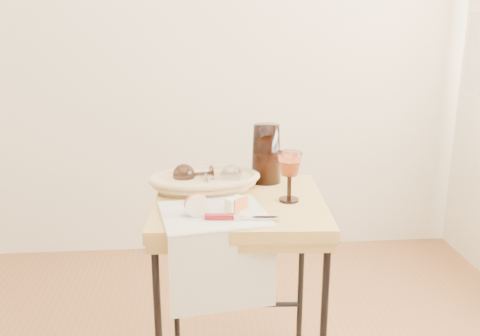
{
  "coord_description": "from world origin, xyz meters",
  "views": [
    {
      "loc": [
        0.24,
        -1.23,
        1.36
      ],
      "look_at": [
        0.39,
        0.5,
        0.87
      ],
      "focal_mm": 39.62,
      "sensor_mm": 36.0,
      "label": 1
    }
  ],
  "objects_px": {
    "side_table": "(240,295)",
    "bread_basket": "(205,182)",
    "pitcher": "(266,153)",
    "apple_half": "(196,204)",
    "goblet_lying_b": "(220,177)",
    "tea_towel": "(214,214)",
    "wine_goblet": "(290,176)",
    "goblet_lying_a": "(196,174)",
    "table_knife": "(239,216)"
  },
  "relations": [
    {
      "from": "bread_basket",
      "to": "table_knife",
      "type": "bearing_deg",
      "value": -79.52
    },
    {
      "from": "pitcher",
      "to": "wine_goblet",
      "type": "relative_size",
      "value": 1.49
    },
    {
      "from": "side_table",
      "to": "pitcher",
      "type": "xyz_separation_m",
      "value": [
        0.12,
        0.2,
        0.49
      ]
    },
    {
      "from": "goblet_lying_b",
      "to": "side_table",
      "type": "bearing_deg",
      "value": -77.69
    },
    {
      "from": "side_table",
      "to": "goblet_lying_b",
      "type": "relative_size",
      "value": 5.68
    },
    {
      "from": "table_knife",
      "to": "side_table",
      "type": "bearing_deg",
      "value": 90.06
    },
    {
      "from": "pitcher",
      "to": "table_knife",
      "type": "height_order",
      "value": "pitcher"
    },
    {
      "from": "tea_towel",
      "to": "goblet_lying_b",
      "type": "xyz_separation_m",
      "value": [
        0.03,
        0.25,
        0.05
      ]
    },
    {
      "from": "bread_basket",
      "to": "goblet_lying_b",
      "type": "height_order",
      "value": "goblet_lying_b"
    },
    {
      "from": "goblet_lying_a",
      "to": "apple_half",
      "type": "relative_size",
      "value": 1.76
    },
    {
      "from": "goblet_lying_a",
      "to": "pitcher",
      "type": "bearing_deg",
      "value": 178.32
    },
    {
      "from": "bread_basket",
      "to": "table_knife",
      "type": "height_order",
      "value": "bread_basket"
    },
    {
      "from": "goblet_lying_a",
      "to": "goblet_lying_b",
      "type": "height_order",
      "value": "goblet_lying_a"
    },
    {
      "from": "side_table",
      "to": "bread_basket",
      "type": "bearing_deg",
      "value": 133.09
    },
    {
      "from": "bread_basket",
      "to": "goblet_lying_a",
      "type": "height_order",
      "value": "goblet_lying_a"
    },
    {
      "from": "pitcher",
      "to": "wine_goblet",
      "type": "bearing_deg",
      "value": -90.41
    },
    {
      "from": "goblet_lying_a",
      "to": "pitcher",
      "type": "distance_m",
      "value": 0.28
    },
    {
      "from": "goblet_lying_b",
      "to": "apple_half",
      "type": "height_order",
      "value": "goblet_lying_b"
    },
    {
      "from": "bread_basket",
      "to": "pitcher",
      "type": "relative_size",
      "value": 1.37
    },
    {
      "from": "goblet_lying_a",
      "to": "table_knife",
      "type": "distance_m",
      "value": 0.37
    },
    {
      "from": "goblet_lying_a",
      "to": "side_table",
      "type": "bearing_deg",
      "value": 122.84
    },
    {
      "from": "side_table",
      "to": "pitcher",
      "type": "relative_size",
      "value": 2.83
    },
    {
      "from": "tea_towel",
      "to": "goblet_lying_a",
      "type": "xyz_separation_m",
      "value": [
        -0.05,
        0.28,
        0.05
      ]
    },
    {
      "from": "wine_goblet",
      "to": "table_knife",
      "type": "bearing_deg",
      "value": -137.14
    },
    {
      "from": "tea_towel",
      "to": "wine_goblet",
      "type": "bearing_deg",
      "value": 13.32
    },
    {
      "from": "goblet_lying_b",
      "to": "apple_half",
      "type": "bearing_deg",
      "value": -127.79
    },
    {
      "from": "wine_goblet",
      "to": "apple_half",
      "type": "xyz_separation_m",
      "value": [
        -0.32,
        -0.12,
        -0.05
      ]
    },
    {
      "from": "tea_towel",
      "to": "apple_half",
      "type": "relative_size",
      "value": 4.26
    },
    {
      "from": "goblet_lying_a",
      "to": "tea_towel",
      "type": "bearing_deg",
      "value": 87.22
    },
    {
      "from": "wine_goblet",
      "to": "pitcher",
      "type": "bearing_deg",
      "value": 102.28
    },
    {
      "from": "side_table",
      "to": "bread_basket",
      "type": "xyz_separation_m",
      "value": [
        -0.12,
        0.13,
        0.4
      ]
    },
    {
      "from": "tea_towel",
      "to": "pitcher",
      "type": "bearing_deg",
      "value": 48.7
    },
    {
      "from": "goblet_lying_b",
      "to": "apple_half",
      "type": "relative_size",
      "value": 1.7
    },
    {
      "from": "wine_goblet",
      "to": "side_table",
      "type": "bearing_deg",
      "value": 169.51
    },
    {
      "from": "apple_half",
      "to": "table_knife",
      "type": "distance_m",
      "value": 0.15
    },
    {
      "from": "goblet_lying_a",
      "to": "apple_half",
      "type": "xyz_separation_m",
      "value": [
        -0.0,
        -0.3,
        -0.01
      ]
    },
    {
      "from": "goblet_lying_b",
      "to": "wine_goblet",
      "type": "relative_size",
      "value": 0.74
    },
    {
      "from": "goblet_lying_a",
      "to": "bread_basket",
      "type": "bearing_deg",
      "value": 139.68
    },
    {
      "from": "goblet_lying_b",
      "to": "bread_basket",
      "type": "bearing_deg",
      "value": 139.09
    },
    {
      "from": "goblet_lying_a",
      "to": "goblet_lying_b",
      "type": "xyz_separation_m",
      "value": [
        0.09,
        -0.04,
        -0.0
      ]
    },
    {
      "from": "bread_basket",
      "to": "goblet_lying_a",
      "type": "relative_size",
      "value": 2.66
    },
    {
      "from": "table_knife",
      "to": "apple_half",
      "type": "bearing_deg",
      "value": 163.92
    },
    {
      "from": "side_table",
      "to": "bread_basket",
      "type": "distance_m",
      "value": 0.44
    },
    {
      "from": "bread_basket",
      "to": "side_table",
      "type": "bearing_deg",
      "value": -53.36
    },
    {
      "from": "goblet_lying_a",
      "to": "wine_goblet",
      "type": "xyz_separation_m",
      "value": [
        0.32,
        -0.17,
        0.03
      ]
    },
    {
      "from": "side_table",
      "to": "tea_towel",
      "type": "xyz_separation_m",
      "value": [
        -0.1,
        -0.14,
        0.38
      ]
    },
    {
      "from": "wine_goblet",
      "to": "table_knife",
      "type": "height_order",
      "value": "wine_goblet"
    },
    {
      "from": "pitcher",
      "to": "apple_half",
      "type": "distance_m",
      "value": 0.45
    },
    {
      "from": "tea_towel",
      "to": "goblet_lying_a",
      "type": "bearing_deg",
      "value": 91.88
    },
    {
      "from": "side_table",
      "to": "goblet_lying_b",
      "type": "distance_m",
      "value": 0.45
    }
  ]
}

